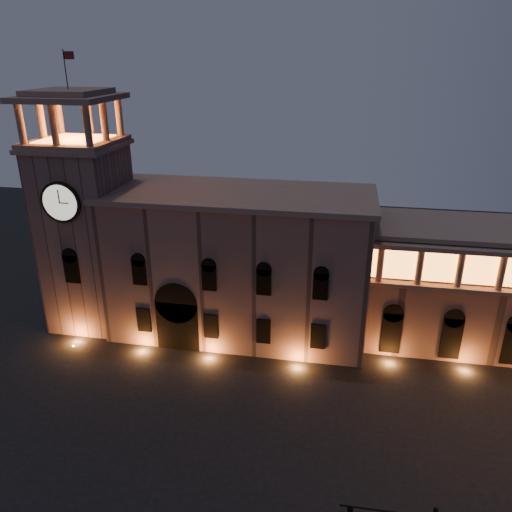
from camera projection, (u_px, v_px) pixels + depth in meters
name	position (u px, v px, depth m)	size (l,w,h in m)	color
ground	(209.00, 461.00, 42.30)	(160.00, 160.00, 0.00)	black
government_building	(238.00, 264.00, 59.27)	(30.80, 12.80, 17.60)	#7A5950
clock_tower	(87.00, 228.00, 60.05)	(9.80, 9.80, 32.40)	#7A5950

